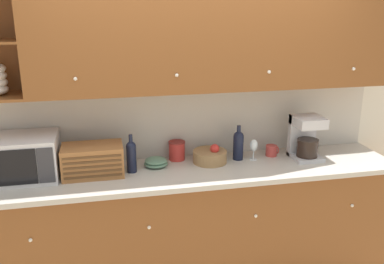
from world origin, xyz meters
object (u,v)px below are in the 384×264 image
(microwave, at_px, (23,158))
(fruit_basket, at_px, (210,156))
(bowl_stack_on_counter, at_px, (156,162))
(bread_box, at_px, (93,160))
(mug, at_px, (272,151))
(wine_glass, at_px, (254,146))
(second_wine_bottle, at_px, (131,155))
(storage_canister, at_px, (177,150))
(coffee_maker, at_px, (306,137))
(wine_bottle, at_px, (238,144))

(microwave, distance_m, fruit_basket, 1.44)
(bowl_stack_on_counter, height_order, fruit_basket, fruit_basket)
(bread_box, height_order, mug, bread_box)
(microwave, xyz_separation_m, wine_glass, (1.80, 0.00, -0.04))
(second_wine_bottle, xyz_separation_m, wine_glass, (1.01, 0.05, -0.02))
(storage_canister, bearing_deg, fruit_basket, -25.28)
(bread_box, xyz_separation_m, bowl_stack_on_counter, (0.49, 0.07, -0.08))
(bowl_stack_on_counter, bearing_deg, wine_glass, -1.69)
(second_wine_bottle, bearing_deg, bread_box, 179.26)
(mug, bearing_deg, fruit_basket, -175.93)
(second_wine_bottle, distance_m, coffee_maker, 1.45)
(bread_box, bearing_deg, coffee_maker, 0.07)
(bowl_stack_on_counter, xyz_separation_m, mug, (1.00, 0.03, 0.01))
(fruit_basket, bearing_deg, second_wine_bottle, -173.68)
(microwave, bearing_deg, wine_glass, 0.13)
(bread_box, height_order, second_wine_bottle, second_wine_bottle)
(microwave, bearing_deg, bowl_stack_on_counter, 1.63)
(fruit_basket, relative_size, wine_bottle, 0.95)
(bowl_stack_on_counter, relative_size, wine_glass, 1.08)
(second_wine_bottle, height_order, mug, second_wine_bottle)
(fruit_basket, relative_size, mug, 2.60)
(coffee_maker, bearing_deg, mug, 157.46)
(wine_bottle, distance_m, mug, 0.32)
(bread_box, xyz_separation_m, storage_canister, (0.68, 0.19, -0.04))
(mug, distance_m, coffee_maker, 0.31)
(microwave, distance_m, wine_bottle, 1.68)
(storage_canister, distance_m, coffee_maker, 1.08)
(fruit_basket, distance_m, wine_glass, 0.37)
(storage_canister, relative_size, fruit_basket, 0.57)
(coffee_maker, bearing_deg, bread_box, -179.93)
(second_wine_bottle, height_order, wine_glass, second_wine_bottle)
(storage_canister, distance_m, wine_bottle, 0.51)
(second_wine_bottle, xyz_separation_m, wine_bottle, (0.89, 0.09, -0.00))
(bread_box, bearing_deg, microwave, 174.98)
(wine_bottle, xyz_separation_m, wine_glass, (0.12, -0.04, -0.02))
(coffee_maker, bearing_deg, bowl_stack_on_counter, 176.80)
(wine_glass, bearing_deg, microwave, -179.87)
(fruit_basket, bearing_deg, microwave, -179.06)
(bread_box, relative_size, storage_canister, 2.88)
(fruit_basket, bearing_deg, coffee_maker, -4.65)
(storage_canister, height_order, coffee_maker, coffee_maker)
(microwave, height_order, wine_glass, microwave)
(microwave, height_order, mug, microwave)
(microwave, xyz_separation_m, bread_box, (0.50, -0.04, -0.05))
(second_wine_bottle, height_order, fruit_basket, second_wine_bottle)
(coffee_maker, bearing_deg, wine_glass, 173.99)
(wine_glass, bearing_deg, coffee_maker, -6.01)
(second_wine_bottle, relative_size, bowl_stack_on_counter, 1.59)
(bowl_stack_on_counter, height_order, coffee_maker, coffee_maker)
(wine_glass, bearing_deg, fruit_basket, 176.97)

